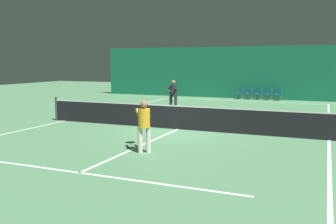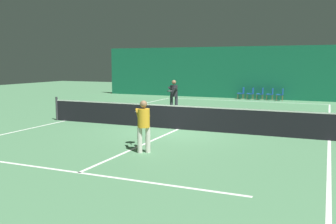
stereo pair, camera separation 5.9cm
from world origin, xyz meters
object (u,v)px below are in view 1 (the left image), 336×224
courtside_chair_1 (250,93)px  courtside_chair_4 (280,94)px  courtside_chair_0 (241,92)px  player_far (173,94)px  courtside_chair_2 (260,93)px  tennis_net (178,116)px  courtside_chair_3 (270,93)px  player_near (144,122)px

courtside_chair_1 → courtside_chair_4: 2.04m
courtside_chair_0 → courtside_chair_1: 0.68m
player_far → courtside_chair_4: size_ratio=2.02×
courtside_chair_0 → courtside_chair_4: 2.72m
player_far → courtside_chair_2: size_ratio=2.02×
player_far → tennis_net: bearing=13.1°
courtside_chair_0 → courtside_chair_3: bearing=90.0°
player_near → courtside_chair_1: 17.17m
player_far → courtside_chair_2: 9.10m
courtside_chair_1 → courtside_chair_2: bearing=90.0°
player_near → courtside_chair_1: player_near is taller
courtside_chair_3 → courtside_chair_4: size_ratio=1.00×
tennis_net → player_far: 5.17m
courtside_chair_0 → courtside_chair_2: 1.36m
player_near → player_far: 9.02m
courtside_chair_3 → courtside_chair_4: 0.68m
player_near → courtside_chair_1: (-0.14, 17.16, -0.41)m
courtside_chair_0 → courtside_chair_1: same height
player_far → courtside_chair_1: bearing=152.8°
courtside_chair_0 → courtside_chair_1: bearing=90.0°
player_far → courtside_chair_3: bearing=144.7°
player_far → courtside_chair_1: 8.89m
player_near → courtside_chair_4: (1.90, 17.16, -0.41)m
player_near → tennis_net: bearing=-27.8°
courtside_chair_0 → courtside_chair_4: (2.72, 0.00, 0.00)m
player_far → courtside_chair_3: player_far is taller
courtside_chair_1 → courtside_chair_3: same height
player_far → courtside_chair_4: bearing=141.0°
courtside_chair_1 → courtside_chair_4: size_ratio=1.00×
player_far → courtside_chair_4: (4.50, 8.53, -0.50)m
tennis_net → courtside_chair_1: 13.23m
tennis_net → courtside_chair_3: bearing=82.7°
player_near → courtside_chair_2: 17.18m
tennis_net → player_near: bearing=-83.0°
courtside_chair_0 → tennis_net: bearing=1.5°
courtside_chair_4 → courtside_chair_1: bearing=-90.0°
player_far → courtside_chair_0: bearing=157.1°
courtside_chair_2 → courtside_chair_4: same height
courtside_chair_2 → courtside_chair_4: bearing=90.0°
courtside_chair_0 → courtside_chair_1: size_ratio=1.00×
courtside_chair_1 → courtside_chair_0: bearing=-90.0°
player_far → courtside_chair_0: player_far is taller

